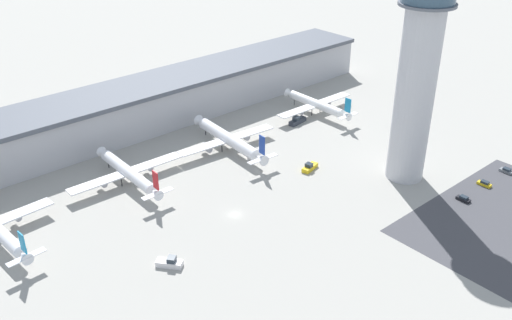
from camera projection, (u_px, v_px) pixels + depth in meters
The scene contains 14 objects.
ground_plane at pixel (235, 214), 164.33m from camera, with size 1000.00×1000.00×0.00m, color #9E9B93.
terminal_building at pixel (112, 115), 206.85m from camera, with size 238.49×25.00×16.85m.
control_tower at pixel (417, 79), 168.90m from camera, with size 16.37×16.37×66.73m.
parking_lot_surface at pixel (506, 219), 162.36m from camera, with size 64.00×40.00×0.01m, color #424247.
airplane_gate_bravo at pixel (128, 172), 178.01m from camera, with size 38.61×37.03×11.68m.
airplane_gate_charlie at pixel (229, 139), 198.91m from camera, with size 38.32×41.14×12.70m.
airplane_gate_delta at pixel (316, 104), 226.58m from camera, with size 37.50×34.28×11.62m.
service_truck_catering at pixel (170, 263), 143.16m from camera, with size 6.12×6.81×2.76m.
service_truck_fuel at pixel (251, 154), 195.70m from camera, with size 5.83×6.01×2.94m.
service_truck_baggage at pixel (310, 167), 187.57m from camera, with size 7.13×3.95×2.57m.
service_truck_water at pixel (297, 121), 220.28m from camera, with size 8.52×3.66×3.09m.
car_maroon_suv at pixel (484, 184), 178.62m from camera, with size 1.86×4.39×1.56m.
car_red_hatchback at pixel (506, 171), 186.13m from camera, with size 1.92×4.26×1.53m.
car_black_suv at pixel (463, 199), 170.77m from camera, with size 1.87×4.23×1.52m.
Camera 1 is at (-86.14, -107.72, 90.90)m, focal length 40.00 mm.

